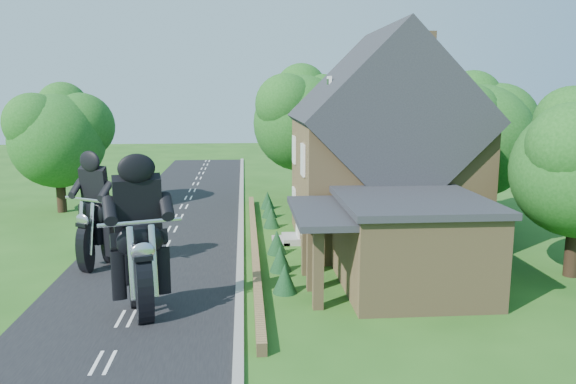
{
  "coord_description": "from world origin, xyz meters",
  "views": [
    {
      "loc": [
        3.89,
        -20.46,
        7.24
      ],
      "look_at": [
        5.82,
        4.23,
        2.8
      ],
      "focal_mm": 35.0,
      "sensor_mm": 36.0,
      "label": 1
    }
  ],
  "objects": [
    {
      "name": "tree_behind_house",
      "position": [
        14.18,
        16.14,
        6.23
      ],
      "size": [
        7.81,
        7.2,
        10.08
      ],
      "color": "black",
      "rests_on": "ground"
    },
    {
      "name": "house",
      "position": [
        10.49,
        6.0,
        4.34
      ],
      "size": [
        9.54,
        8.64,
        10.24
      ],
      "color": "olive",
      "rests_on": "ground"
    },
    {
      "name": "shrub_d",
      "position": [
        5.3,
        9.0,
        0.55
      ],
      "size": [
        0.9,
        0.9,
        1.1
      ],
      "primitive_type": "cone",
      "color": "#103218",
      "rests_on": "ground"
    },
    {
      "name": "garden_wall",
      "position": [
        4.3,
        5.0,
        0.2
      ],
      "size": [
        0.3,
        22.0,
        0.4
      ],
      "primitive_type": "cube",
      "color": "olive",
      "rests_on": "ground"
    },
    {
      "name": "ground",
      "position": [
        0.0,
        0.0,
        0.0
      ],
      "size": [
        120.0,
        120.0,
        0.0
      ],
      "primitive_type": "plane",
      "color": "#225116",
      "rests_on": "ground"
    },
    {
      "name": "tree_house_right",
      "position": [
        16.65,
        8.62,
        5.19
      ],
      "size": [
        6.51,
        6.0,
        8.4
      ],
      "color": "black",
      "rests_on": "ground"
    },
    {
      "name": "shrub_b",
      "position": [
        5.3,
        1.5,
        0.55
      ],
      "size": [
        0.9,
        0.9,
        1.1
      ],
      "primitive_type": "cone",
      "color": "#103218",
      "rests_on": "ground"
    },
    {
      "name": "kerb",
      "position": [
        3.65,
        0.0,
        0.06
      ],
      "size": [
        0.3,
        80.0,
        0.12
      ],
      "primitive_type": "cube",
      "color": "gray",
      "rests_on": "ground"
    },
    {
      "name": "shrub_a",
      "position": [
        5.3,
        -1.0,
        0.55
      ],
      "size": [
        0.9,
        0.9,
        1.1
      ],
      "primitive_type": "cone",
      "color": "#103218",
      "rests_on": "ground"
    },
    {
      "name": "tree_behind_left",
      "position": [
        8.16,
        17.13,
        5.73
      ],
      "size": [
        6.94,
        6.4,
        9.16
      ],
      "color": "black",
      "rests_on": "ground"
    },
    {
      "name": "shrub_f",
      "position": [
        5.3,
        14.0,
        0.55
      ],
      "size": [
        0.9,
        0.9,
        1.1
      ],
      "primitive_type": "cone",
      "color": "#103218",
      "rests_on": "ground"
    },
    {
      "name": "shrub_e",
      "position": [
        5.3,
        11.5,
        0.55
      ],
      "size": [
        0.9,
        0.9,
        1.1
      ],
      "primitive_type": "cone",
      "color": "#103218",
      "rests_on": "ground"
    },
    {
      "name": "annex",
      "position": [
        9.87,
        -0.8,
        1.77
      ],
      "size": [
        7.05,
        5.94,
        3.44
      ],
      "color": "olive",
      "rests_on": "ground"
    },
    {
      "name": "road",
      "position": [
        0.0,
        0.0,
        0.01
      ],
      "size": [
        7.0,
        80.0,
        0.02
      ],
      "primitive_type": "cube",
      "color": "black",
      "rests_on": "ground"
    },
    {
      "name": "motorcycle_lead",
      "position": [
        0.49,
        -2.77,
        0.8
      ],
      "size": [
        0.94,
        1.77,
        1.6
      ],
      "primitive_type": null,
      "rotation": [
        0.0,
        0.0,
        3.45
      ],
      "color": "black",
      "rests_on": "ground"
    },
    {
      "name": "shrub_c",
      "position": [
        5.3,
        4.0,
        0.55
      ],
      "size": [
        0.9,
        0.9,
        1.1
      ],
      "primitive_type": "cone",
      "color": "#103218",
      "rests_on": "ground"
    },
    {
      "name": "tree_far_road",
      "position": [
        -6.86,
        14.11,
        4.84
      ],
      "size": [
        6.08,
        5.6,
        7.84
      ],
      "color": "black",
      "rests_on": "ground"
    },
    {
      "name": "motorcycle_follow",
      "position": [
        -2.18,
        2.46,
        0.74
      ],
      "size": [
        1.17,
        1.56,
        1.47
      ],
      "primitive_type": null,
      "rotation": [
        0.0,
        0.0,
        2.59
      ],
      "color": "black",
      "rests_on": "ground"
    }
  ]
}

